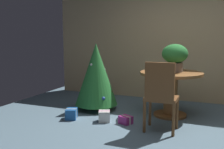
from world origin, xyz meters
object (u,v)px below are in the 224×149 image
flower_vase (175,56)px  wooden_chair_near (161,93)px  gift_box_blue (71,114)px  gift_box_purple (126,120)px  round_dining_table (171,86)px  holiday_tree (96,74)px  gift_box_cream (104,116)px

flower_vase → wooden_chair_near: 1.04m
gift_box_blue → gift_box_purple: 0.94m
round_dining_table → holiday_tree: size_ratio=0.85×
gift_box_blue → flower_vase: bearing=29.2°
round_dining_table → flower_vase: bearing=54.6°
holiday_tree → gift_box_purple: size_ratio=5.30×
wooden_chair_near → gift_box_purple: bearing=163.9°
holiday_tree → gift_box_cream: bearing=-54.7°
flower_vase → gift_box_blue: 2.03m
flower_vase → holiday_tree: 1.48m
holiday_tree → gift_box_purple: holiday_tree is taller
wooden_chair_near → holiday_tree: 1.58m
holiday_tree → gift_box_purple: bearing=-36.4°
gift_box_purple → gift_box_cream: 0.36m
round_dining_table → gift_box_cream: round_dining_table is taller
round_dining_table → holiday_tree: 1.39m
flower_vase → gift_box_cream: flower_vase is taller
gift_box_purple → gift_box_cream: size_ratio=1.02×
gift_box_purple → wooden_chair_near: bearing=-16.1°
round_dining_table → holiday_tree: (-1.38, -0.11, 0.15)m
round_dining_table → holiday_tree: holiday_tree is taller
gift_box_blue → gift_box_purple: size_ratio=1.10×
gift_box_blue → gift_box_purple: (0.93, 0.11, -0.02)m
holiday_tree → flower_vase: bearing=6.7°
wooden_chair_near → gift_box_cream: bearing=171.8°
wooden_chair_near → gift_box_purple: wooden_chair_near is taller
round_dining_table → wooden_chair_near: size_ratio=1.04×
round_dining_table → gift_box_purple: size_ratio=4.49×
holiday_tree → gift_box_blue: holiday_tree is taller
flower_vase → wooden_chair_near: bearing=-92.6°
flower_vase → holiday_tree: holiday_tree is taller
gift_box_cream → gift_box_purple: bearing=4.9°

